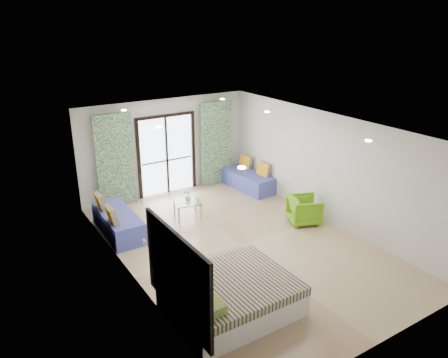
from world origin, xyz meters
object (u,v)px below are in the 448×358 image
bed (230,296)px  armchair (305,209)px  coffee_table (187,203)px  daybed_right (248,180)px  daybed_left (118,222)px

bed → armchair: armchair is taller
armchair → coffee_table: bearing=73.6°
daybed_right → bed: bearing=-132.6°
daybed_left → coffee_table: size_ratio=2.37×
bed → daybed_right: (3.59, 4.51, -0.03)m
daybed_left → armchair: size_ratio=2.53×
daybed_left → armchair: 4.50m
bed → daybed_left: (-0.64, 3.83, -0.02)m
daybed_right → coffee_table: 2.56m
bed → daybed_right: bearing=51.4°
armchair → daybed_right: bearing=18.9°
daybed_left → bed: bearing=-79.4°
daybed_right → coffee_table: daybed_right is taller
daybed_right → coffee_table: (-2.44, -0.77, 0.11)m
daybed_left → daybed_right: daybed_left is taller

